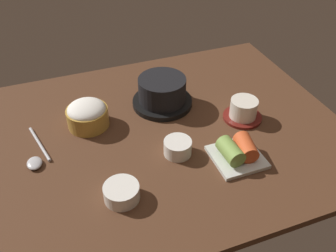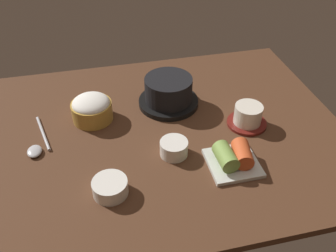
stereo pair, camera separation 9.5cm
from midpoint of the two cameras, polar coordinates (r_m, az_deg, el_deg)
name	(u,v)px [view 1 (the left image)]	position (r cm, az deg, el deg)	size (l,w,h in cm)	color
dining_table	(159,135)	(98.87, -4.25, -1.48)	(100.00, 76.00, 2.00)	#4C2D1C
stone_pot	(162,92)	(105.95, -3.50, 5.19)	(17.51, 17.51, 8.64)	black
rice_bowl	(87,114)	(101.57, -15.12, 1.68)	(11.19, 11.19, 7.22)	#B78C38
tea_cup_with_saucer	(243,110)	(102.27, 9.08, 2.38)	(10.82, 10.82, 6.04)	maroon
banchan_cup_center	(178,147)	(90.36, -1.49, -3.42)	(6.99, 6.99, 3.92)	white
kimchi_plate	(238,152)	(89.65, 7.85, -4.14)	(12.01, 12.01, 5.34)	silver
side_bowl_near	(122,192)	(81.81, -10.64, -10.26)	(7.94, 7.94, 3.57)	white
spoon	(36,157)	(97.26, -22.57, -4.60)	(5.73, 16.86, 1.35)	#B7B7BC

